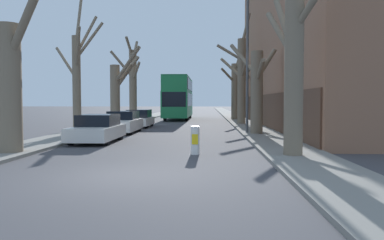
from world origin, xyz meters
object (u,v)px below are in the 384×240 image
(double_decker_bus, at_px, (179,96))
(traffic_bollard, at_px, (195,140))
(street_tree_right_1, at_px, (256,89))
(street_tree_right_0, at_px, (296,62))
(street_tree_left_0, at_px, (8,78))
(street_tree_left_3, at_px, (133,81))
(parked_car_1, at_px, (123,122))
(lamp_post, at_px, (246,54))
(street_tree_left_1, at_px, (77,75))
(street_tree_right_2, at_px, (242,76))
(street_tree_right_3, at_px, (235,87))
(parked_car_2, at_px, (139,119))
(street_tree_left_2, at_px, (117,91))
(parked_car_0, at_px, (97,129))

(double_decker_bus, distance_m, traffic_bollard, 28.41)
(street_tree_right_1, distance_m, double_decker_bus, 21.02)
(street_tree_right_0, xyz_separation_m, street_tree_right_1, (-0.21, 8.85, -0.58))
(street_tree_left_0, height_order, street_tree_left_3, street_tree_left_3)
(parked_car_1, relative_size, lamp_post, 0.50)
(street_tree_left_1, distance_m, street_tree_right_2, 14.92)
(street_tree_left_0, height_order, double_decker_bus, street_tree_left_0)
(street_tree_left_1, relative_size, street_tree_right_3, 1.09)
(street_tree_right_3, relative_size, double_decker_bus, 0.64)
(street_tree_right_1, bearing_deg, lamp_post, 135.08)
(double_decker_bus, bearing_deg, parked_car_1, -96.16)
(parked_car_2, xyz_separation_m, traffic_bollard, (4.87, -14.78, -0.11))
(street_tree_left_1, relative_size, parked_car_1, 1.91)
(street_tree_left_2, height_order, street_tree_right_3, street_tree_right_3)
(street_tree_left_0, distance_m, street_tree_left_1, 7.65)
(street_tree_left_2, bearing_deg, street_tree_left_1, -92.72)
(street_tree_right_1, bearing_deg, street_tree_left_1, -174.36)
(street_tree_left_2, distance_m, street_tree_right_1, 11.89)
(street_tree_right_2, bearing_deg, street_tree_left_3, 155.53)
(street_tree_left_0, relative_size, parked_car_2, 1.54)
(street_tree_right_3, bearing_deg, street_tree_left_3, -161.47)
(street_tree_left_3, distance_m, parked_car_2, 8.74)
(street_tree_right_1, xyz_separation_m, parked_car_2, (-8.15, 6.70, -2.08))
(street_tree_right_3, xyz_separation_m, double_decker_bus, (-6.20, 2.17, -0.89))
(parked_car_1, bearing_deg, parked_car_2, 90.00)
(street_tree_left_1, xyz_separation_m, street_tree_right_0, (10.39, -7.84, -0.15))
(parked_car_2, bearing_deg, street_tree_left_3, 104.69)
(parked_car_2, relative_size, lamp_post, 0.49)
(street_tree_right_3, distance_m, parked_car_0, 23.68)
(street_tree_right_0, height_order, street_tree_right_3, same)
(street_tree_right_2, bearing_deg, double_decker_bus, 120.92)
(street_tree_right_0, distance_m, street_tree_right_3, 26.79)
(street_tree_left_1, height_order, double_decker_bus, street_tree_left_1)
(street_tree_right_2, bearing_deg, street_tree_right_0, -89.45)
(street_tree_right_1, relative_size, traffic_bollard, 5.38)
(street_tree_left_2, bearing_deg, parked_car_0, -81.18)
(street_tree_left_0, height_order, street_tree_left_1, street_tree_left_1)
(street_tree_right_3, bearing_deg, lamp_post, -92.11)
(street_tree_right_2, height_order, parked_car_0, street_tree_right_2)
(street_tree_right_2, xyz_separation_m, parked_car_1, (-8.17, -8.51, -3.44))
(street_tree_left_0, xyz_separation_m, double_decker_bus, (3.91, 28.74, -0.17))
(double_decker_bus, relative_size, parked_car_0, 2.86)
(street_tree_right_3, xyz_separation_m, parked_car_2, (-8.22, -11.24, -2.87))
(street_tree_right_1, relative_size, double_decker_bus, 0.47)
(double_decker_bus, bearing_deg, street_tree_left_1, -100.89)
(street_tree_left_1, distance_m, street_tree_right_1, 10.26)
(street_tree_left_2, bearing_deg, parked_car_2, 0.28)
(street_tree_left_2, xyz_separation_m, parked_car_1, (1.67, -5.35, -2.14))
(street_tree_right_0, xyz_separation_m, parked_car_1, (-8.35, 10.20, -2.64))
(street_tree_left_1, distance_m, lamp_post, 9.84)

